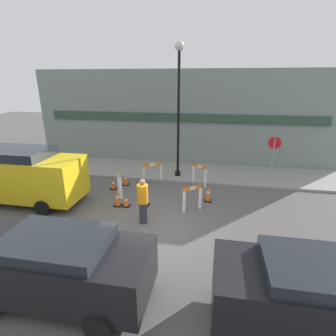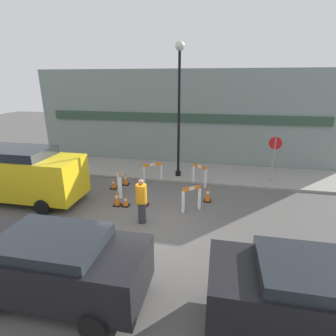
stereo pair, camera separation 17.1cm
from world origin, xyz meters
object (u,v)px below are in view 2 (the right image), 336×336
object	(u,v)px
person_worker	(141,200)
parked_car_2	(315,298)
streetlamp_post	(179,96)
parked_car_1	(55,263)
stop_sign	(274,152)
work_van	(17,172)

from	to	relation	value
person_worker	parked_car_2	distance (m)	5.81
streetlamp_post	parked_car_1	xyz separation A→B (m)	(-1.53, -8.45, -3.25)
person_worker	parked_car_1	xyz separation A→B (m)	(-0.97, -3.64, 0.04)
stop_sign	parked_car_1	distance (m)	10.48
person_worker	work_van	xyz separation A→B (m)	(-5.62, 0.81, 0.36)
person_worker	parked_car_2	bearing A→B (deg)	-122.63
person_worker	parked_car_1	distance (m)	3.77
streetlamp_post	parked_car_1	world-z (taller)	streetlamp_post
person_worker	parked_car_1	world-z (taller)	person_worker
parked_car_1	work_van	world-z (taller)	work_van
stop_sign	parked_car_2	bearing A→B (deg)	98.58
stop_sign	work_van	bearing A→B (deg)	33.35
stop_sign	parked_car_1	size ratio (longest dim) A/B	0.53
parked_car_2	stop_sign	bearing A→B (deg)	85.49
stop_sign	parked_car_2	size ratio (longest dim) A/B	0.56
streetlamp_post	stop_sign	size ratio (longest dim) A/B	2.87
person_worker	work_van	distance (m)	5.69
stop_sign	parked_car_1	world-z (taller)	stop_sign
stop_sign	work_van	size ratio (longest dim) A/B	0.41
parked_car_1	streetlamp_post	bearing A→B (deg)	79.76
streetlamp_post	parked_car_2	distance (m)	9.88
parked_car_1	parked_car_2	size ratio (longest dim) A/B	1.05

